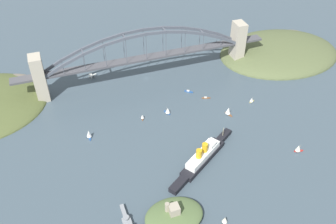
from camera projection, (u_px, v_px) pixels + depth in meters
The scene contains 15 objects.
ground_plane at pixel (146, 78), 450.61m from camera, with size 1400.00×1400.00×0.00m, color #3D4C56.
harbor_arch_bridge at pixel (145, 57), 432.21m from camera, with size 301.43×18.48×63.44m.
headland_west_shore at pixel (279, 53), 498.53m from camera, with size 162.40×124.24×29.28m.
ocean_liner at pixel (203, 157), 340.91m from camera, with size 83.66×59.51×19.79m.
fort_island_mid_harbor at pixel (174, 216), 292.25m from camera, with size 47.19×35.54×17.47m.
seaplane_taxiing_near_bridge at pixel (92, 76), 451.16m from camera, with size 10.56×8.77×4.95m.
small_boat_0 at pixel (189, 91), 428.10m from camera, with size 8.75×7.58×2.33m.
small_boat_1 at pixel (168, 111), 396.09m from camera, with size 6.49×8.81×8.21m.
small_boat_2 at pixel (298, 148), 351.44m from camera, with size 9.04×5.81×8.86m.
small_boat_3 at pixel (142, 117), 389.67m from camera, with size 4.21×6.21×6.05m.
small_boat_4 at pixel (228, 111), 394.46m from camera, with size 7.04×9.62×9.86m.
small_boat_5 at pixel (206, 98), 418.89m from camera, with size 9.84×4.23×1.85m.
small_boat_6 at pixel (252, 100), 411.87m from camera, with size 6.74×4.91×6.57m.
small_boat_7 at pixel (225, 220), 290.53m from camera, with size 6.98×7.13×7.65m.
small_boat_8 at pixel (89, 134), 366.31m from camera, with size 5.05×9.11×10.05m.
Camera 1 is at (99.56, 362.98, 252.49)m, focal length 39.73 mm.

